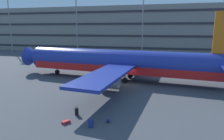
{
  "coord_description": "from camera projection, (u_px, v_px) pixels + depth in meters",
  "views": [
    {
      "loc": [
        5.42,
        -31.1,
        8.83
      ],
      "look_at": [
        -1.55,
        -3.5,
        3.0
      ],
      "focal_mm": 32.61,
      "sensor_mm": 36.0,
      "label": 1
    }
  ],
  "objects": [
    {
      "name": "ground_plane",
      "position": [
        127.0,
        85.0,
        32.61
      ],
      "size": [
        600.0,
        600.0,
        0.0
      ],
      "primitive_type": "plane",
      "color": "#424449"
    },
    {
      "name": "terminal_structure",
      "position": [
        150.0,
        30.0,
        78.03
      ],
      "size": [
        179.79,
        17.9,
        16.74
      ],
      "color": "gray",
      "rests_on": "ground_plane"
    },
    {
      "name": "airliner",
      "position": [
        123.0,
        63.0,
        34.87
      ],
      "size": [
        40.76,
        32.94,
        11.24
      ],
      "color": "navy",
      "rests_on": "ground_plane"
    },
    {
      "name": "light_mast_far_left",
      "position": [
        9.0,
        14.0,
        77.08
      ],
      "size": [
        1.8,
        0.5,
        24.61
      ],
      "color": "gray",
      "rests_on": "ground_plane"
    },
    {
      "name": "light_mast_left",
      "position": [
        76.0,
        14.0,
        70.53
      ],
      "size": [
        1.8,
        0.5,
        23.86
      ],
      "color": "gray",
      "rests_on": "ground_plane"
    },
    {
      "name": "light_mast_center_left",
      "position": [
        143.0,
        16.0,
        65.21
      ],
      "size": [
        1.8,
        0.5,
        21.93
      ],
      "color": "gray",
      "rests_on": "ground_plane"
    },
    {
      "name": "suitcase_upright",
      "position": [
        77.0,
        111.0,
        21.02
      ],
      "size": [
        0.45,
        0.42,
        0.92
      ],
      "color": "black",
      "rests_on": "ground_plane"
    },
    {
      "name": "suitcase_orange",
      "position": [
        91.0,
        123.0,
        18.39
      ],
      "size": [
        0.38,
        0.27,
        0.9
      ],
      "color": "navy",
      "rests_on": "ground_plane"
    },
    {
      "name": "suitcase_laid_flat",
      "position": [
        66.0,
        122.0,
        19.27
      ],
      "size": [
        0.74,
        0.87,
        0.26
      ],
      "color": "#B21E23",
      "rests_on": "ground_plane"
    },
    {
      "name": "backpack_navy",
      "position": [
        109.0,
        121.0,
        19.38
      ],
      "size": [
        0.4,
        0.36,
        0.48
      ],
      "color": "navy",
      "rests_on": "ground_plane"
    },
    {
      "name": "backpack_small",
      "position": [
        92.0,
        122.0,
        19.13
      ],
      "size": [
        0.24,
        0.33,
        0.48
      ],
      "color": "#264C26",
      "rests_on": "ground_plane"
    }
  ]
}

